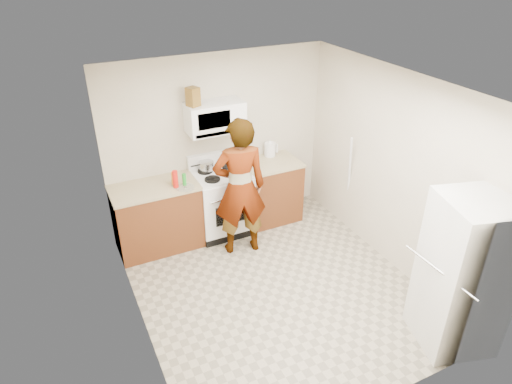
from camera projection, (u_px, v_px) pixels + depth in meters
floor at (276, 288)px, 5.61m from camera, size 3.60×3.60×0.00m
back_wall at (218, 143)px, 6.41m from camera, size 3.20×0.02×2.50m
right_wall at (392, 172)px, 5.61m from camera, size 0.02×3.60×2.50m
cabinet_left at (157, 218)px, 6.17m from camera, size 1.12×0.62×0.90m
counter_left at (154, 188)px, 5.94m from camera, size 1.14×0.64×0.03m
cabinet_right at (270, 191)px, 6.82m from camera, size 0.80×0.62×0.90m
counter_right at (271, 163)px, 6.59m from camera, size 0.82×0.64×0.03m
gas_range at (222, 201)px, 6.50m from camera, size 0.76×0.65×1.13m
microwave at (215, 117)px, 6.01m from camera, size 0.76×0.38×0.40m
person at (240, 188)px, 5.86m from camera, size 0.77×0.58×1.90m
fridge at (464, 275)px, 4.51m from camera, size 0.86×0.86×1.70m
kettle at (270, 149)px, 6.73m from camera, size 0.17×0.17×0.20m
jug at (193, 97)px, 5.73m from camera, size 0.18×0.18×0.24m
saucepan at (206, 166)px, 6.30m from camera, size 0.25×0.25×0.11m
tray at (235, 173)px, 6.23m from camera, size 0.25×0.17×0.05m
bottle_spray at (175, 179)px, 5.86m from camera, size 0.08×0.08×0.24m
bottle_hot_sauce at (173, 178)px, 5.95m from camera, size 0.07×0.07×0.17m
bottle_green_cap at (184, 180)px, 5.92m from camera, size 0.07×0.07×0.17m
pot_lid at (185, 188)px, 5.89m from camera, size 0.29×0.29×0.01m
broom at (349, 181)px, 6.50m from camera, size 0.25×0.23×1.44m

